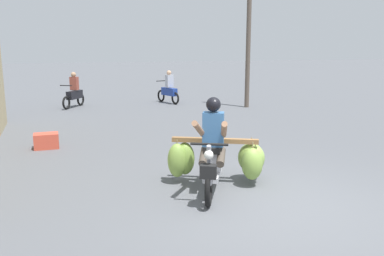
# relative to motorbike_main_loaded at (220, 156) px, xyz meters

# --- Properties ---
(ground_plane) EXTENTS (120.00, 120.00, 0.00)m
(ground_plane) POSITION_rel_motorbike_main_loaded_xyz_m (0.48, -1.18, -0.53)
(ground_plane) COLOR #56595E
(motorbike_main_loaded) EXTENTS (1.80, 1.71, 1.58)m
(motorbike_main_loaded) POSITION_rel_motorbike_main_loaded_xyz_m (0.00, 0.00, 0.00)
(motorbike_main_loaded) COLOR black
(motorbike_main_loaded) RESTS_ON ground
(motorbike_distant_ahead_left) EXTENTS (0.97, 1.40, 1.40)m
(motorbike_distant_ahead_left) POSITION_rel_motorbike_main_loaded_xyz_m (-1.77, 10.55, 0.04)
(motorbike_distant_ahead_left) COLOR black
(motorbike_distant_ahead_left) RESTS_ON ground
(motorbike_distant_ahead_right) EXTENTS (0.68, 1.57, 1.40)m
(motorbike_distant_ahead_right) POSITION_rel_motorbike_main_loaded_xyz_m (2.12, 10.42, 0.04)
(motorbike_distant_ahead_right) COLOR black
(motorbike_distant_ahead_right) RESTS_ON ground
(produce_crate) EXTENTS (0.56, 0.40, 0.36)m
(produce_crate) POSITION_rel_motorbike_main_loaded_xyz_m (-2.84, 3.83, -0.35)
(produce_crate) COLOR #CC4C38
(produce_crate) RESTS_ON ground
(utility_pole) EXTENTS (0.18, 0.18, 6.17)m
(utility_pole) POSITION_rel_motorbike_main_loaded_xyz_m (4.74, 8.28, 2.55)
(utility_pole) COLOR brown
(utility_pole) RESTS_ON ground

